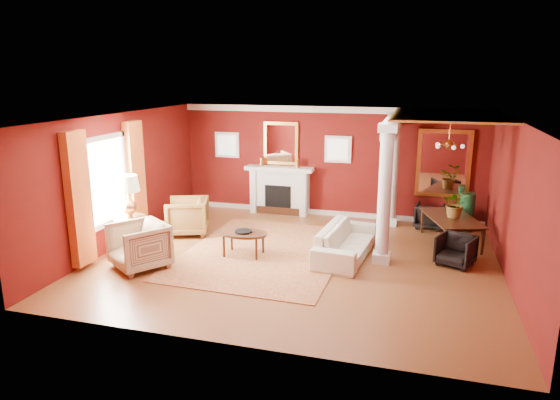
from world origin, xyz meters
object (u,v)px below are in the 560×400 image
(armchair_leopard, at_px, (187,214))
(side_table, at_px, (129,200))
(armchair_stripe, at_px, (139,244))
(sofa, at_px, (346,236))
(dining_table, at_px, (453,223))
(coffee_table, at_px, (243,234))

(armchair_leopard, relative_size, side_table, 0.57)
(armchair_stripe, bearing_deg, armchair_leopard, 126.52)
(sofa, xyz_separation_m, dining_table, (2.17, 1.50, 0.04))
(sofa, relative_size, armchair_stripe, 2.24)
(side_table, distance_m, dining_table, 7.10)
(armchair_leopard, bearing_deg, side_table, -41.02)
(sofa, xyz_separation_m, armchair_leopard, (-3.86, 0.50, 0.04))
(side_table, bearing_deg, sofa, 12.24)
(armchair_leopard, distance_m, armchair_stripe, 2.23)
(coffee_table, relative_size, dining_table, 0.59)
(armchair_stripe, height_order, side_table, side_table)
(dining_table, bearing_deg, armchair_leopard, 81.62)
(sofa, distance_m, armchair_stripe, 4.18)
(armchair_leopard, bearing_deg, dining_table, 80.61)
(armchair_stripe, xyz_separation_m, coffee_table, (1.73, 1.20, -0.03))
(coffee_table, height_order, side_table, side_table)
(coffee_table, bearing_deg, sofa, 14.31)
(armchair_stripe, relative_size, coffee_table, 0.99)
(side_table, bearing_deg, armchair_leopard, 67.78)
(armchair_leopard, distance_m, dining_table, 6.11)
(sofa, distance_m, dining_table, 2.64)
(dining_table, bearing_deg, coffee_table, 97.76)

